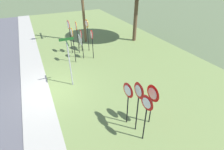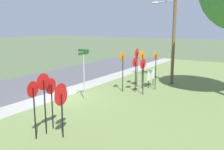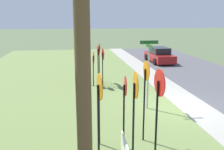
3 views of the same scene
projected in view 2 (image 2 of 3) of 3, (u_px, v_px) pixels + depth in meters
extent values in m
plane|color=#4C5B3D|center=(66.00, 97.00, 16.18)|extent=(160.00, 160.00, 0.00)
cube|color=#4C4C51|center=(16.00, 88.00, 18.64)|extent=(44.00, 6.40, 0.01)
cube|color=#99968C|center=(56.00, 95.00, 16.58)|extent=(44.00, 1.60, 0.06)
cube|color=olive|center=(153.00, 114.00, 13.09)|extent=(44.00, 12.00, 0.04)
cylinder|color=black|center=(156.00, 72.00, 17.85)|extent=(0.06, 0.06, 2.49)
cylinder|color=orange|center=(156.00, 56.00, 17.64)|extent=(0.68, 0.08, 0.68)
cylinder|color=white|center=(155.00, 56.00, 17.65)|extent=(0.53, 0.05, 0.53)
cylinder|color=black|center=(135.00, 77.00, 17.26)|extent=(0.06, 0.06, 2.10)
cylinder|color=red|center=(135.00, 62.00, 17.09)|extent=(0.61, 0.09, 0.62)
cylinder|color=white|center=(135.00, 62.00, 17.10)|extent=(0.48, 0.06, 0.48)
cylinder|color=black|center=(137.00, 70.00, 18.70)|extent=(0.06, 0.06, 2.55)
cylinder|color=red|center=(137.00, 53.00, 18.49)|extent=(0.70, 0.06, 0.70)
cylinder|color=white|center=(137.00, 53.00, 18.50)|extent=(0.55, 0.03, 0.55)
cylinder|color=black|center=(142.00, 72.00, 18.21)|extent=(0.06, 0.06, 2.45)
cylinder|color=orange|center=(142.00, 55.00, 18.01)|extent=(0.71, 0.08, 0.71)
cylinder|color=white|center=(142.00, 55.00, 18.02)|extent=(0.55, 0.05, 0.55)
cylinder|color=black|center=(143.00, 79.00, 16.59)|extent=(0.06, 0.06, 2.09)
cylinder|color=red|center=(143.00, 64.00, 16.42)|extent=(0.69, 0.08, 0.69)
cylinder|color=white|center=(143.00, 64.00, 16.43)|extent=(0.54, 0.05, 0.54)
cylinder|color=black|center=(123.00, 74.00, 17.28)|extent=(0.06, 0.06, 2.48)
cylinder|color=orange|center=(122.00, 57.00, 17.08)|extent=(0.65, 0.03, 0.65)
cylinder|color=white|center=(122.00, 57.00, 17.09)|extent=(0.51, 0.01, 0.51)
cylinder|color=black|center=(62.00, 111.00, 10.72)|extent=(0.06, 0.06, 1.83)
cone|color=red|center=(60.00, 92.00, 10.58)|extent=(0.75, 0.05, 0.74)
cone|color=white|center=(60.00, 92.00, 10.59)|extent=(0.51, 0.03, 0.51)
cylinder|color=black|center=(45.00, 107.00, 10.42)|extent=(0.06, 0.06, 2.31)
cone|color=red|center=(43.00, 82.00, 10.24)|extent=(0.70, 0.04, 0.70)
cone|color=silver|center=(43.00, 82.00, 10.25)|extent=(0.48, 0.03, 0.48)
cylinder|color=black|center=(62.00, 116.00, 10.13)|extent=(0.06, 0.06, 1.82)
cone|color=red|center=(61.00, 96.00, 9.99)|extent=(0.79, 0.07, 0.79)
cone|color=white|center=(60.00, 96.00, 10.00)|extent=(0.54, 0.04, 0.54)
cylinder|color=black|center=(52.00, 107.00, 10.99)|extent=(0.06, 0.06, 2.00)
cone|color=red|center=(51.00, 86.00, 10.84)|extent=(0.70, 0.11, 0.70)
cone|color=white|center=(50.00, 86.00, 10.85)|extent=(0.47, 0.07, 0.48)
cylinder|color=black|center=(35.00, 114.00, 9.96)|extent=(0.06, 0.06, 2.11)
cone|color=red|center=(33.00, 89.00, 9.79)|extent=(0.65, 0.12, 0.65)
cone|color=white|center=(32.00, 89.00, 9.80)|extent=(0.44, 0.07, 0.44)
cylinder|color=#9EA0A8|center=(84.00, 78.00, 15.28)|extent=(0.07, 0.07, 2.79)
cylinder|color=#9EA0A8|center=(84.00, 54.00, 15.01)|extent=(0.09, 0.09, 0.03)
cube|color=#19511E|center=(84.00, 53.00, 15.00)|extent=(0.96, 0.04, 0.15)
cube|color=#19511E|center=(84.00, 50.00, 14.97)|extent=(0.04, 0.82, 0.15)
cylinder|color=brown|center=(174.00, 27.00, 18.96)|extent=(0.24, 0.24, 8.72)
cylinder|color=#9EA0A8|center=(165.00, 2.00, 19.01)|extent=(0.08, 1.60, 0.08)
ellipsoid|color=#B7B7BC|center=(155.00, 3.00, 19.43)|extent=(0.40, 0.56, 0.18)
cylinder|color=black|center=(153.00, 82.00, 19.14)|extent=(0.05, 0.05, 0.55)
cylinder|color=black|center=(148.00, 84.00, 18.51)|extent=(0.05, 0.05, 0.55)
cube|color=white|center=(151.00, 75.00, 18.70)|extent=(1.10, 0.08, 0.70)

